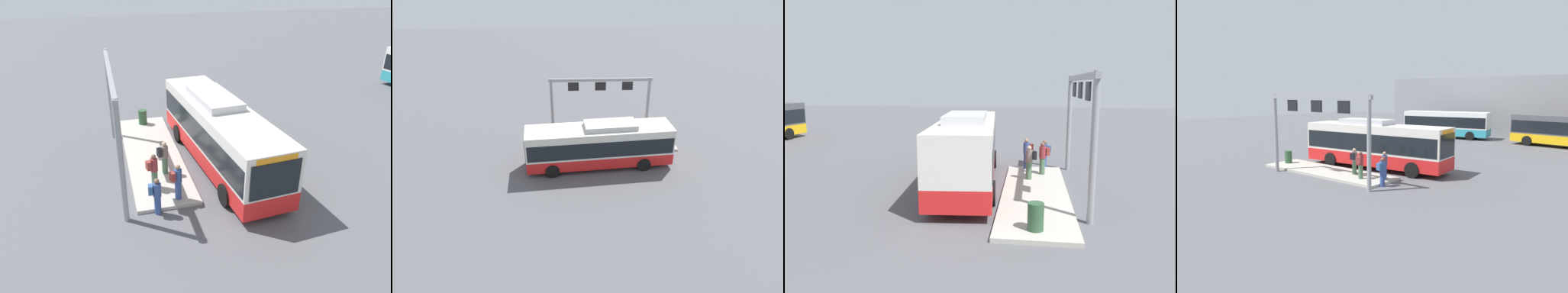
{
  "view_description": "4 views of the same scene",
  "coord_description": "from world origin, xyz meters",
  "views": [
    {
      "loc": [
        16.01,
        -5.41,
        9.39
      ],
      "look_at": [
        1.22,
        -1.56,
        1.71
      ],
      "focal_mm": 34.04,
      "sensor_mm": 36.0,
      "label": 1
    },
    {
      "loc": [
        1.85,
        21.93,
        13.62
      ],
      "look_at": [
        0.8,
        -0.79,
        1.17
      ],
      "focal_mm": 31.23,
      "sensor_mm": 36.0,
      "label": 2
    },
    {
      "loc": [
        -16.96,
        -2.95,
        4.76
      ],
      "look_at": [
        3.09,
        -0.17,
        1.3
      ],
      "focal_mm": 33.64,
      "sensor_mm": 36.0,
      "label": 3
    },
    {
      "loc": [
        16.03,
        -19.76,
        5.24
      ],
      "look_at": [
        0.96,
        -1.53,
        1.82
      ],
      "focal_mm": 33.68,
      "sensor_mm": 36.0,
      "label": 4
    }
  ],
  "objects": [
    {
      "name": "platform_sign_gantry",
      "position": [
        -0.45,
        -5.06,
        3.72
      ],
      "size": [
        8.57,
        0.24,
        5.2
      ],
      "color": "gray",
      "rests_on": "ground"
    },
    {
      "name": "trash_bin",
      "position": [
        -5.76,
        -3.18,
        0.61
      ],
      "size": [
        0.52,
        0.52,
        0.9
      ],
      "primitive_type": "cylinder",
      "color": "#2D5133",
      "rests_on": "platform_curb"
    },
    {
      "name": "person_waiting_far",
      "position": [
        3.51,
        -3.78,
        0.89
      ],
      "size": [
        0.38,
        0.56,
        1.67
      ],
      "rotation": [
        0.0,
        0.0,
        1.43
      ],
      "color": "#334C8C",
      "rests_on": "ground"
    },
    {
      "name": "bus_main",
      "position": [
        -0.01,
        -0.0,
        1.81
      ],
      "size": [
        10.88,
        3.47,
        3.46
      ],
      "rotation": [
        0.0,
        0.0,
        0.09
      ],
      "color": "red",
      "rests_on": "ground"
    },
    {
      "name": "station_building",
      "position": [
        -2.28,
        28.26,
        3.64
      ],
      "size": [
        27.63,
        8.0,
        7.29
      ],
      "primitive_type": "cube",
      "color": "gray",
      "rests_on": "ground"
    },
    {
      "name": "bus_background_right",
      "position": [
        -5.08,
        19.64,
        1.78
      ],
      "size": [
        10.27,
        4.13,
        3.1
      ],
      "rotation": [
        0.0,
        0.0,
        0.17
      ],
      "color": "teal",
      "rests_on": "ground"
    },
    {
      "name": "person_boarding",
      "position": [
        2.9,
        -2.79,
        1.05
      ],
      "size": [
        0.46,
        0.59,
        1.67
      ],
      "rotation": [
        0.0,
        0.0,
        1.9
      ],
      "color": "#334C8C",
      "rests_on": "platform_curb"
    },
    {
      "name": "platform_curb",
      "position": [
        -1.59,
        -3.2,
        0.08
      ],
      "size": [
        10.0,
        2.8,
        0.16
      ],
      "primitive_type": "cube",
      "color": "#B2ADA3",
      "rests_on": "ground"
    },
    {
      "name": "ground_plane",
      "position": [
        0.0,
        0.0,
        0.0
      ],
      "size": [
        120.0,
        120.0,
        0.0
      ],
      "primitive_type": "plane",
      "color": "#56565B"
    },
    {
      "name": "person_waiting_near",
      "position": [
        1.74,
        -3.62,
        1.05
      ],
      "size": [
        0.43,
        0.58,
        1.67
      ],
      "rotation": [
        0.0,
        0.0,
        1.83
      ],
      "color": "#476B4C",
      "rests_on": "platform_curb"
    },
    {
      "name": "person_waiting_mid",
      "position": [
        0.61,
        -2.94,
        1.05
      ],
      "size": [
        0.44,
        0.58,
        1.67
      ],
      "rotation": [
        0.0,
        0.0,
        1.84
      ],
      "color": "#476B4C",
      "rests_on": "platform_curb"
    }
  ]
}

